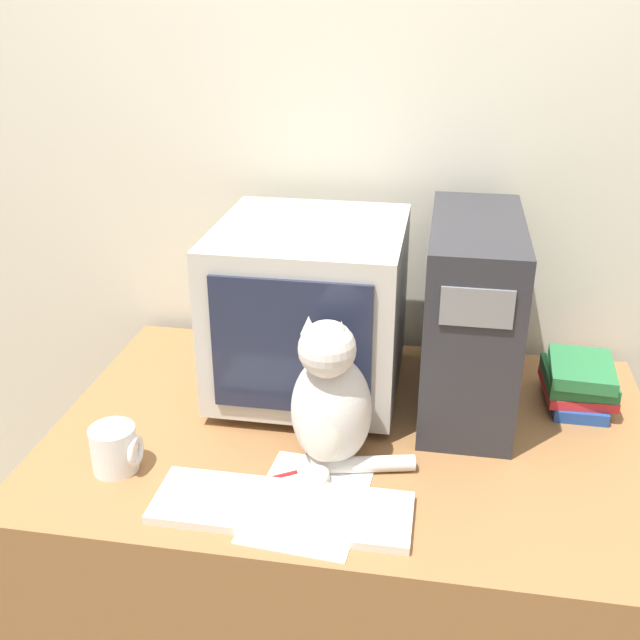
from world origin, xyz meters
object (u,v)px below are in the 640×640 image
at_px(computer_tower, 470,315).
at_px(mug, 115,449).
at_px(pen, 264,480).
at_px(keyboard, 282,508).
at_px(cat, 331,404).
at_px(book_stack, 578,382).
at_px(crt_monitor, 310,308).

distance_m(computer_tower, mug, 0.84).
distance_m(pen, mug, 0.31).
xyz_separation_m(keyboard, cat, (0.07, 0.17, 0.13)).
bearing_deg(book_stack, computer_tower, -174.69).
height_order(computer_tower, cat, computer_tower).
distance_m(crt_monitor, pen, 0.45).
xyz_separation_m(keyboard, mug, (-0.37, 0.08, 0.04)).
relative_size(crt_monitor, mug, 4.54).
distance_m(crt_monitor, mug, 0.55).
height_order(keyboard, book_stack, book_stack).
bearing_deg(computer_tower, mug, -149.88).
bearing_deg(crt_monitor, computer_tower, 1.11).
bearing_deg(keyboard, cat, 69.14).
bearing_deg(crt_monitor, mug, -129.56).
relative_size(computer_tower, cat, 1.43).
height_order(computer_tower, mug, computer_tower).
relative_size(crt_monitor, computer_tower, 0.93).
xyz_separation_m(cat, book_stack, (0.54, 0.34, -0.09)).
bearing_deg(computer_tower, book_stack, 5.31).
height_order(cat, mug, cat).
relative_size(book_stack, pen, 1.66).
bearing_deg(mug, crt_monitor, 50.44).
distance_m(crt_monitor, book_stack, 0.66).
bearing_deg(cat, computer_tower, 58.81).
relative_size(pen, mug, 1.25).
distance_m(cat, pen, 0.21).
xyz_separation_m(crt_monitor, book_stack, (0.64, 0.03, -0.16)).
height_order(crt_monitor, computer_tower, computer_tower).
distance_m(crt_monitor, keyboard, 0.52).
distance_m(computer_tower, pen, 0.61).
distance_m(computer_tower, cat, 0.42).
distance_m(keyboard, pen, 0.10).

